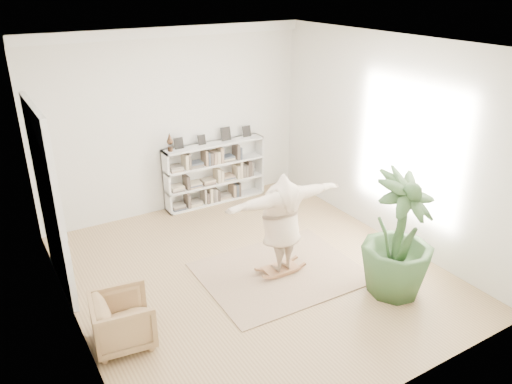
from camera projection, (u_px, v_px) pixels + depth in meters
floor at (253, 272)px, 8.14m from camera, size 6.00×6.00×0.00m
room_shell at (170, 32)px, 9.04m from camera, size 6.00×6.00×6.00m
doors at (50, 202)px, 7.32m from camera, size 0.09×1.78×2.92m
bookshelf at (215, 173)px, 10.45m from camera, size 2.20×0.35×1.64m
armchair at (123, 320)px, 6.46m from camera, size 0.87×0.85×0.70m
rug at (280, 272)px, 8.12m from camera, size 2.54×2.05×0.02m
rocker_board at (280, 269)px, 8.10m from camera, size 0.56×0.35×0.12m
person at (282, 220)px, 7.74m from camera, size 2.03×0.59×1.64m
houseplant at (399, 236)px, 7.28m from camera, size 1.34×1.34×1.92m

